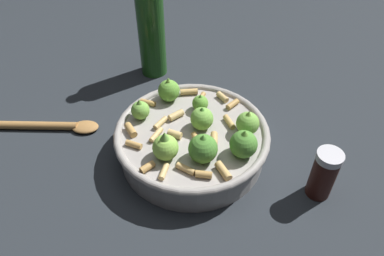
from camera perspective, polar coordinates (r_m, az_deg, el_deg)
name	(u,v)px	position (r m, az deg, el deg)	size (l,w,h in m)	color
ground_plane	(192,153)	(0.68, 0.00, -3.90)	(2.40, 2.40, 0.00)	#23282D
cooking_pan	(193,139)	(0.65, 0.12, -1.71)	(0.27, 0.27, 0.11)	#9E9993
pepper_shaker	(324,174)	(0.63, 19.50, -6.65)	(0.04, 0.04, 0.09)	#33140F
olive_oil_bottle	(151,31)	(0.83, -6.26, 14.57)	(0.06, 0.06, 0.25)	#1E4C19
wooden_spoon	(52,126)	(0.77, -20.64, 0.29)	(0.15, 0.18, 0.02)	#9E703D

